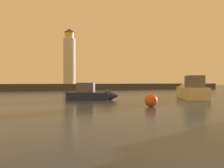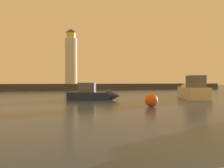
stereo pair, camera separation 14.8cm
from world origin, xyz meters
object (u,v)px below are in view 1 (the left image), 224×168
at_px(motorboat_1, 94,94).
at_px(motorboat_3, 190,91).
at_px(mooring_buoy, 151,100).
at_px(lighthouse, 69,58).

distance_m(motorboat_1, motorboat_3, 11.62).
xyz_separation_m(motorboat_1, mooring_buoy, (2.57, -8.05, -0.08)).
relative_size(lighthouse, mooring_buoy, 13.02).
distance_m(lighthouse, mooring_buoy, 40.80).
xyz_separation_m(lighthouse, motorboat_3, (9.74, -32.94, -6.87)).
bearing_deg(motorboat_3, lighthouse, 106.47).
bearing_deg(motorboat_1, motorboat_3, -4.16).
xyz_separation_m(motorboat_3, mooring_buoy, (-9.01, -7.21, -0.37)).
height_order(lighthouse, motorboat_3, lighthouse).
distance_m(lighthouse, motorboat_3, 35.03).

